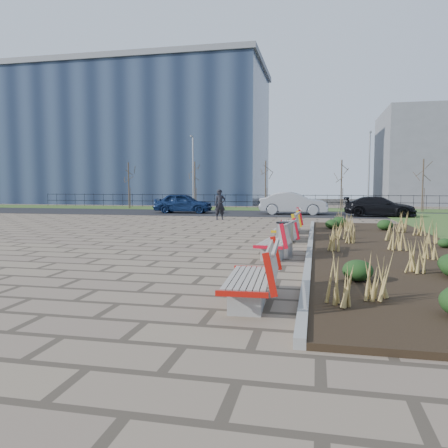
% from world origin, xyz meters
% --- Properties ---
extents(ground, '(120.00, 120.00, 0.00)m').
position_xyz_m(ground, '(0.00, 0.00, 0.00)').
color(ground, '#73634F').
rests_on(ground, ground).
extents(planting_bed, '(4.50, 18.00, 0.10)m').
position_xyz_m(planting_bed, '(6.25, 5.00, 0.05)').
color(planting_bed, black).
rests_on(planting_bed, ground).
extents(planting_curb, '(0.16, 18.00, 0.15)m').
position_xyz_m(planting_curb, '(3.92, 5.00, 0.07)').
color(planting_curb, gray).
rests_on(planting_curb, ground).
extents(grass_verge_far, '(80.00, 5.00, 0.04)m').
position_xyz_m(grass_verge_far, '(0.00, 28.00, 0.02)').
color(grass_verge_far, '#33511E').
rests_on(grass_verge_far, ground).
extents(road, '(80.00, 7.00, 0.02)m').
position_xyz_m(road, '(0.00, 22.00, 0.01)').
color(road, black).
rests_on(road, ground).
extents(bench_a, '(1.00, 2.14, 1.00)m').
position_xyz_m(bench_a, '(3.00, -2.04, 0.50)').
color(bench_a, red).
rests_on(bench_a, ground).
extents(bench_b, '(1.12, 2.18, 1.00)m').
position_xyz_m(bench_b, '(3.00, 2.89, 0.50)').
color(bench_b, red).
rests_on(bench_b, ground).
extents(bench_c, '(0.98, 2.13, 1.00)m').
position_xyz_m(bench_c, '(3.00, 6.81, 0.50)').
color(bench_c, '#E4AE0C').
rests_on(bench_c, ground).
extents(bench_d, '(1.05, 2.16, 1.00)m').
position_xyz_m(bench_d, '(3.00, 9.57, 0.50)').
color(bench_d, '#AB0B18').
rests_on(bench_d, ground).
extents(litter_bin, '(0.45, 0.45, 0.98)m').
position_xyz_m(litter_bin, '(3.24, 2.88, 0.49)').
color(litter_bin, '#B2B2B7').
rests_on(litter_bin, ground).
extents(pedestrian, '(0.77, 0.66, 1.79)m').
position_xyz_m(pedestrian, '(-1.48, 15.93, 0.90)').
color(pedestrian, black).
rests_on(pedestrian, ground).
extents(car_blue, '(4.30, 1.87, 1.44)m').
position_xyz_m(car_blue, '(-5.42, 21.33, 0.74)').
color(car_blue, '#11234B').
rests_on(car_blue, road).
extents(car_silver, '(4.73, 1.76, 1.54)m').
position_xyz_m(car_silver, '(2.54, 21.46, 0.79)').
color(car_silver, '#96999D').
rests_on(car_silver, road).
extents(car_black, '(4.64, 2.34, 1.29)m').
position_xyz_m(car_black, '(8.08, 20.32, 0.67)').
color(car_black, black).
rests_on(car_black, road).
extents(tree_a, '(1.40, 1.40, 4.00)m').
position_xyz_m(tree_a, '(-12.00, 26.50, 2.04)').
color(tree_a, '#4C3D2D').
rests_on(tree_a, grass_verge_far).
extents(tree_b, '(1.40, 1.40, 4.00)m').
position_xyz_m(tree_b, '(-6.00, 26.50, 2.04)').
color(tree_b, '#4C3D2D').
rests_on(tree_b, grass_verge_far).
extents(tree_c, '(1.40, 1.40, 4.00)m').
position_xyz_m(tree_c, '(0.00, 26.50, 2.04)').
color(tree_c, '#4C3D2D').
rests_on(tree_c, grass_verge_far).
extents(tree_d, '(1.40, 1.40, 4.00)m').
position_xyz_m(tree_d, '(6.00, 26.50, 2.04)').
color(tree_d, '#4C3D2D').
rests_on(tree_d, grass_verge_far).
extents(tree_e, '(1.40, 1.40, 4.00)m').
position_xyz_m(tree_e, '(12.00, 26.50, 2.04)').
color(tree_e, '#4C3D2D').
rests_on(tree_e, grass_verge_far).
extents(lamp_west, '(0.24, 0.60, 6.00)m').
position_xyz_m(lamp_west, '(-6.00, 26.00, 3.04)').
color(lamp_west, gray).
rests_on(lamp_west, grass_verge_far).
extents(lamp_east, '(0.24, 0.60, 6.00)m').
position_xyz_m(lamp_east, '(8.00, 26.00, 3.04)').
color(lamp_east, gray).
rests_on(lamp_east, grass_verge_far).
extents(railing_fence, '(44.00, 0.10, 1.20)m').
position_xyz_m(railing_fence, '(0.00, 29.50, 0.64)').
color(railing_fence, black).
rests_on(railing_fence, grass_verge_far).
extents(building_glass, '(40.00, 14.00, 15.00)m').
position_xyz_m(building_glass, '(-22.00, 40.00, 7.50)').
color(building_glass, '#192338').
rests_on(building_glass, ground).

